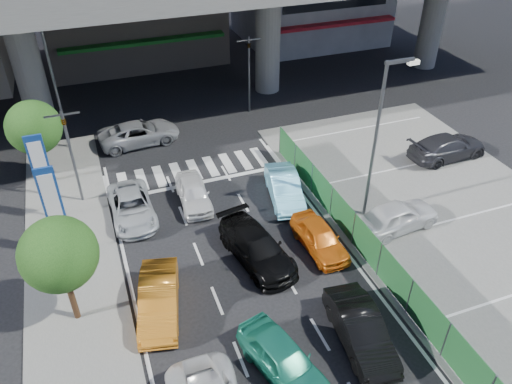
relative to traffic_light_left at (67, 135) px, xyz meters
name	(u,v)px	position (x,y,z in m)	size (l,w,h in m)	color
ground	(281,346)	(6.20, -12.00, -3.94)	(120.00, 120.00, 0.00)	black
parking_lot	(483,245)	(17.20, -10.00, -3.91)	(12.00, 28.00, 0.06)	slate
sidewalk_left	(78,317)	(-0.80, -8.00, -3.88)	(4.00, 30.00, 0.12)	slate
fence_run	(392,276)	(11.50, -11.00, -3.04)	(0.16, 22.00, 1.80)	#1E5929
traffic_light_left	(67,135)	(0.00, 0.00, 0.00)	(1.60, 1.24, 5.20)	#595B60
traffic_light_right	(249,56)	(11.70, 7.00, 0.00)	(1.60, 1.24, 5.20)	#595B60
street_lamp_right	(380,130)	(13.37, -6.00, 0.83)	(1.65, 0.22, 8.00)	#595B60
street_lamp_left	(55,73)	(-0.13, 6.00, 0.83)	(1.65, 0.22, 8.00)	#595B60
signboard_near	(52,201)	(-1.00, -4.01, -0.87)	(0.80, 0.14, 4.70)	#595B60
signboard_far	(41,167)	(-1.40, -1.01, -0.87)	(0.80, 0.14, 4.70)	#595B60
tree_near	(59,255)	(-0.80, -8.00, -0.55)	(2.80, 2.80, 4.80)	#382314
tree_far	(34,128)	(-1.60, 2.50, -0.55)	(2.80, 2.80, 4.80)	#382314
taxi_teal_mid	(283,360)	(5.83, -13.02, -3.25)	(1.63, 4.05, 1.38)	#208369
hatch_black_mid_right	(361,330)	(9.01, -12.80, -3.25)	(1.46, 4.19, 1.38)	black
taxi_orange_left	(159,299)	(2.32, -8.75, -3.25)	(1.46, 4.19, 1.38)	orange
sedan_black_mid	(257,247)	(7.00, -7.22, -3.25)	(1.93, 4.76, 1.38)	black
taxi_orange_right	(320,238)	(9.94, -7.53, -3.30)	(1.49, 3.70, 1.26)	orange
wagon_silver_front_left	(132,207)	(2.27, -2.21, -3.32)	(2.03, 4.41, 1.23)	silver
sedan_white_front_mid	(193,193)	(5.41, -2.12, -3.30)	(1.49, 3.71, 1.26)	silver
kei_truck_front_right	(284,188)	(9.94, -3.39, -3.25)	(1.46, 4.19, 1.38)	#70D0F4
crossing_wagon_silver	(139,133)	(3.85, 5.17, -3.25)	(2.26, 4.91, 1.36)	#9EA0A5
parked_sedan_white	(397,216)	(14.01, -7.54, -3.15)	(1.70, 4.23, 1.44)	silver
parked_sedan_dgrey	(448,147)	(20.49, -2.90, -3.17)	(1.99, 4.88, 1.42)	#2D2D32
traffic_cone	(369,225)	(12.66, -7.30, -3.50)	(0.39, 0.39, 0.76)	#EE3E0D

